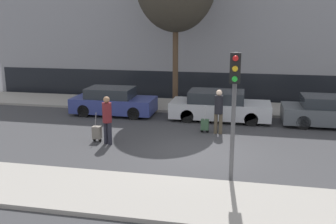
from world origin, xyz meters
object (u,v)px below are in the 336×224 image
Objects in this scene: parked_car_2 at (332,112)px; pedestrian_left at (107,117)px; parked_car_1 at (219,106)px; trolley_right at (205,125)px; pedestrian_right at (219,109)px; parked_car_0 at (113,102)px; trolley_left at (97,132)px; traffic_light at (234,92)px.

pedestrian_left is (-8.69, -4.33, 0.41)m from parked_car_2.
parked_car_1 is 5.85m from pedestrian_left.
pedestrian_right is at bearing -6.41° from trolley_right.
trolley_right is (-0.55, 0.06, -0.70)m from pedestrian_right.
parked_car_1 is 4.90m from parked_car_2.
pedestrian_right reaches higher than parked_car_2.
parked_car_2 is at bearing -1.37° from parked_car_1.
parked_car_2 is at bearing 21.61° from trolley_right.
pedestrian_left reaches higher than parked_car_2.
pedestrian_right is at bearing -23.24° from parked_car_0.
parked_car_1 is at bearing 44.68° from trolley_left.
pedestrian_right is at bearing 50.24° from pedestrian_left.
pedestrian_left reaches higher than parked_car_0.
parked_car_1 is 1.06× the size of parked_car_2.
traffic_light is (4.62, -2.59, 1.58)m from pedestrian_left.
traffic_light is at bearing -49.52° from parked_car_0.
pedestrian_left is 5.52m from traffic_light.
pedestrian_left is at bearing -130.39° from parked_car_1.
parked_car_0 is 10.06m from parked_car_2.
parked_car_2 reaches higher than trolley_left.
pedestrian_left is 1.59× the size of trolley_left.
pedestrian_right reaches higher than pedestrian_left.
parked_car_0 is at bearing 163.24° from pedestrian_right.
parked_car_0 is at bearing 128.52° from pedestrian_left.
parked_car_0 is at bearing 101.48° from trolley_left.
parked_car_1 is 2.33m from pedestrian_right.
trolley_right is (-5.32, -2.11, -0.29)m from parked_car_2.
parked_car_2 is (10.06, -0.10, -0.00)m from parked_car_0.
trolley_right is 0.30× the size of traffic_light.
parked_car_1 is 4.17× the size of trolley_right.
parked_car_0 is 3.52× the size of trolley_left.
trolley_right is at bearing 104.58° from traffic_light.
parked_car_0 is 5.16m from parked_car_1.
trolley_left is (-9.20, -4.13, -0.27)m from parked_car_2.
pedestrian_left is (1.37, -4.43, 0.41)m from parked_car_0.
traffic_light reaches higher than trolley_right.
parked_car_0 is 5.24m from trolley_right.
traffic_light reaches higher than trolley_left.
trolley_left is 6.26m from traffic_light.
parked_car_1 reaches higher than parked_car_0.
traffic_light is at bearing -75.08° from pedestrian_right.
parked_car_0 is 3.67× the size of trolley_right.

